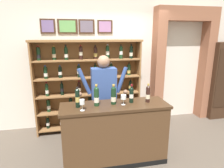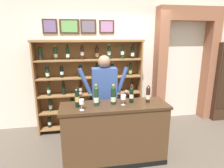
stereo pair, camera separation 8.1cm
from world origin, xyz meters
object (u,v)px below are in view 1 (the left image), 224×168
at_px(wine_shelf, 88,83).
at_px(tasting_bottle_prosecco, 148,94).
at_px(tasting_bottle_vin_santo, 131,94).
at_px(wine_glass_spare, 82,103).
at_px(shopkeeper, 104,91).
at_px(tasting_bottle_chianti, 114,95).
at_px(tasting_counter, 115,133).
at_px(tasting_bottle_rosso, 96,96).
at_px(wine_glass_right, 124,97).
at_px(tasting_bottle_bianco, 77,98).

height_order(wine_shelf, tasting_bottle_prosecco, wine_shelf).
height_order(tasting_bottle_vin_santo, wine_glass_spare, tasting_bottle_vin_santo).
height_order(shopkeeper, tasting_bottle_chianti, shopkeeper).
distance_m(tasting_bottle_prosecco, wine_glass_spare, 1.05).
bearing_deg(wine_glass_spare, tasting_bottle_chianti, 19.45).
distance_m(wine_shelf, tasting_bottle_prosecco, 1.47).
bearing_deg(wine_shelf, tasting_counter, -76.32).
relative_size(tasting_bottle_chianti, wine_glass_spare, 1.91).
height_order(tasting_bottle_rosso, tasting_bottle_chianti, tasting_bottle_rosso).
relative_size(tasting_bottle_rosso, wine_glass_spare, 2.03).
relative_size(tasting_counter, wine_glass_right, 10.52).
height_order(tasting_bottle_chianti, wine_glass_spare, tasting_bottle_chianti).
relative_size(wine_shelf, tasting_counter, 1.33).
height_order(tasting_bottle_prosecco, wine_glass_right, tasting_bottle_prosecco).
bearing_deg(tasting_bottle_bianco, tasting_bottle_vin_santo, 2.94).
xyz_separation_m(tasting_bottle_vin_santo, tasting_bottle_prosecco, (0.26, -0.03, -0.00)).
relative_size(tasting_counter, tasting_bottle_vin_santo, 5.64).
relative_size(tasting_counter, tasting_bottle_bianco, 5.40).
relative_size(wine_shelf, tasting_bottle_rosso, 6.65).
bearing_deg(tasting_bottle_chianti, tasting_counter, -64.45).
height_order(wine_shelf, tasting_bottle_chianti, wine_shelf).
bearing_deg(tasting_bottle_bianco, tasting_bottle_rosso, 2.63).
bearing_deg(tasting_bottle_rosso, shopkeeper, 69.46).
xyz_separation_m(tasting_bottle_rosso, wine_glass_right, (0.40, -0.04, -0.03)).
bearing_deg(tasting_counter, wine_glass_right, -14.04).
bearing_deg(wine_glass_right, tasting_bottle_prosecco, 6.54).
height_order(tasting_bottle_bianco, tasting_bottle_vin_santo, tasting_bottle_bianco).
xyz_separation_m(tasting_counter, tasting_bottle_bianco, (-0.56, 0.00, 0.63)).
relative_size(tasting_bottle_vin_santo, wine_glass_right, 1.86).
relative_size(tasting_counter, wine_glass_spare, 10.19).
distance_m(tasting_counter, tasting_bottle_bianco, 0.84).
bearing_deg(tasting_bottle_vin_santo, wine_glass_right, -153.15).
height_order(wine_glass_right, wine_glass_spare, wine_glass_spare).
bearing_deg(wine_glass_spare, tasting_counter, 15.68).
bearing_deg(tasting_counter, wine_glass_spare, -164.32).
bearing_deg(shopkeeper, tasting_bottle_chianti, -82.22).
bearing_deg(tasting_bottle_chianti, tasting_bottle_bianco, -176.80).
relative_size(tasting_bottle_vin_santo, wine_glass_spare, 1.80).
bearing_deg(tasting_bottle_rosso, tasting_bottle_prosecco, 0.14).
height_order(tasting_bottle_vin_santo, tasting_bottle_prosecco, tasting_bottle_prosecco).
xyz_separation_m(wine_shelf, tasting_bottle_vin_santo, (0.57, -1.18, 0.08)).
distance_m(wine_shelf, tasting_bottle_bianco, 1.25).
xyz_separation_m(wine_shelf, shopkeeper, (0.21, -0.69, 0.02)).
relative_size(tasting_bottle_chianti, tasting_bottle_vin_santo, 1.06).
bearing_deg(tasting_bottle_bianco, tasting_bottle_prosecco, 0.78).
bearing_deg(shopkeeper, tasting_bottle_bianco, -131.62).
distance_m(shopkeeper, tasting_bottle_chianti, 0.51).
bearing_deg(wine_glass_spare, wine_glass_right, 9.86).
height_order(wine_shelf, wine_glass_spare, wine_shelf).
distance_m(tasting_bottle_rosso, wine_glass_right, 0.41).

